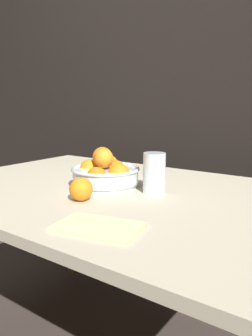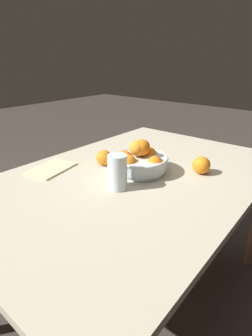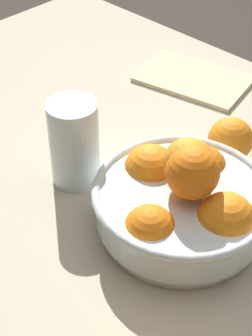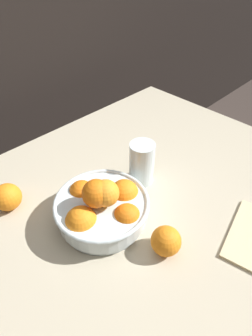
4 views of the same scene
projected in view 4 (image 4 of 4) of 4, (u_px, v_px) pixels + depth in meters
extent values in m
plane|color=#3D332D|center=(118.00, 311.00, 1.21)|extent=(12.00, 12.00, 0.00)
cube|color=#B7AD93|center=(113.00, 215.00, 0.75)|extent=(1.41, 0.94, 0.03)
cylinder|color=#936B47|center=(148.00, 153.00, 1.54)|extent=(0.05, 0.05, 0.69)
cylinder|color=silver|center=(103.00, 217.00, 0.71)|extent=(0.23, 0.23, 0.02)
cylinder|color=silver|center=(102.00, 209.00, 0.69)|extent=(0.24, 0.24, 0.05)
torus|color=silver|center=(102.00, 202.00, 0.67)|extent=(0.25, 0.25, 0.01)
sphere|color=orange|center=(124.00, 194.00, 0.71)|extent=(0.08, 0.08, 0.08)
sphere|color=orange|center=(82.00, 193.00, 0.72)|extent=(0.07, 0.07, 0.07)
sphere|color=orange|center=(81.00, 222.00, 0.64)|extent=(0.08, 0.08, 0.08)
sphere|color=orange|center=(127.00, 217.00, 0.66)|extent=(0.07, 0.07, 0.07)
sphere|color=orange|center=(96.00, 193.00, 0.64)|extent=(0.07, 0.07, 0.07)
sphere|color=orange|center=(106.00, 193.00, 0.64)|extent=(0.07, 0.07, 0.07)
cylinder|color=#F4A314|center=(141.00, 170.00, 0.81)|extent=(0.07, 0.07, 0.09)
cylinder|color=silver|center=(142.00, 163.00, 0.79)|extent=(0.08, 0.08, 0.14)
sphere|color=orange|center=(166.00, 241.00, 0.62)|extent=(0.07, 0.07, 0.07)
sphere|color=orange|center=(7.00, 197.00, 0.73)|extent=(0.08, 0.08, 0.08)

